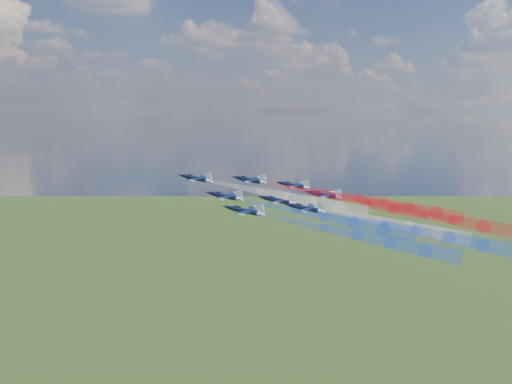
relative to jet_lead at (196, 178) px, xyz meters
name	(u,v)px	position (x,y,z in m)	size (l,w,h in m)	color
jet_lead	(196,178)	(0.00, 0.00, 0.00)	(8.75, 10.94, 2.92)	black
trail_lead	(286,196)	(17.85, -18.42, -3.42)	(3.65, 42.09, 3.65)	white
jet_inner_left	(225,196)	(3.11, -14.11, -3.12)	(8.75, 10.94, 2.92)	black
trail_inner_left	(324,217)	(20.96, -32.53, -6.54)	(3.65, 42.09, 3.65)	blue
jet_inner_right	(250,180)	(15.30, -1.38, -1.03)	(8.75, 10.94, 2.92)	black
trail_inner_right	(340,197)	(33.16, -19.80, -4.45)	(3.65, 42.09, 3.65)	red
jet_outer_left	(245,211)	(1.96, -29.68, -4.26)	(8.75, 10.94, 2.92)	black
trail_outer_left	(357,235)	(19.81, -48.10, -7.69)	(3.65, 42.09, 3.65)	blue
jet_center_third	(278,200)	(16.22, -17.48, -4.55)	(8.75, 10.94, 2.92)	black
trail_center_third	(379,221)	(34.07, -35.90, -7.97)	(3.65, 42.09, 3.65)	white
jet_outer_right	(294,185)	(28.53, -2.33, -3.11)	(8.75, 10.94, 2.92)	black
trail_outer_right	(383,202)	(46.38, -20.75, -6.53)	(3.65, 42.09, 3.65)	red
jet_rear_left	(306,208)	(17.80, -29.20, -4.83)	(8.75, 10.94, 2.92)	black
trail_rear_left	(416,231)	(35.65, -47.62, -8.26)	(3.65, 42.09, 3.65)	blue
jet_rear_right	(324,195)	(30.14, -16.95, -4.02)	(8.75, 10.94, 2.92)	black
trail_rear_right	(424,214)	(47.99, -35.37, -7.45)	(3.65, 42.09, 3.65)	red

